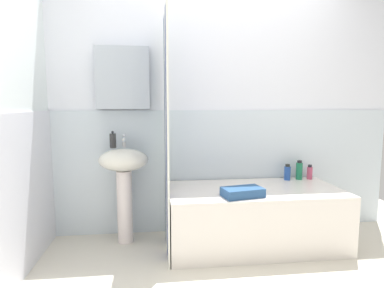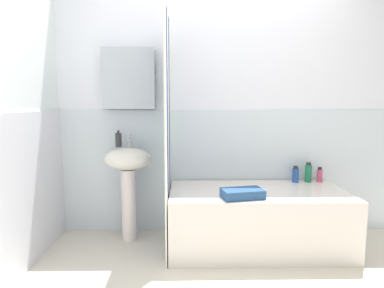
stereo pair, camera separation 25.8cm
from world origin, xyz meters
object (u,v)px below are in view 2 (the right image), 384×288
Objects in this scene: soap_dispenser at (118,140)px; towel_folded at (242,194)px; lotion_bottle at (320,175)px; conditioner_bottle at (308,173)px; sink at (128,173)px; bathtub at (257,219)px; body_wash_bottle at (295,175)px.

towel_folded is (1.08, -0.49, -0.38)m from soap_dispenser.
conditioner_bottle reaches higher than lotion_bottle.
lotion_bottle is at bearing 3.30° from sink.
conditioner_bottle is (1.70, 0.10, -0.03)m from sink.
towel_folded is at bearing -24.59° from soap_dispenser.
sink is at bearing 170.84° from bathtub.
sink reaches higher than body_wash_bottle.
sink is at bearing -176.70° from lotion_bottle.
lotion_bottle is 0.76× the size of conditioner_bottle.
sink is 1.70m from conditioner_bottle.
lotion_bottle reaches higher than bathtub.
towel_folded is (-0.84, -0.52, -0.03)m from lotion_bottle.
conditioner_bottle reaches higher than body_wash_bottle.
sink is at bearing -176.59° from body_wash_bottle.
body_wash_bottle is at bearing 33.43° from bathtub.
soap_dispenser reaches higher than bathtub.
conditioner_bottle is at bearing 4.26° from body_wash_bottle.
lotion_bottle is (1.81, 0.10, -0.05)m from sink.
conditioner_bottle reaches higher than towel_folded.
bathtub is at bearing -146.57° from body_wash_bottle.
soap_dispenser is at bearing -179.35° from body_wash_bottle.
soap_dispenser is 1.94m from lotion_bottle.
conditioner_bottle is 0.13m from body_wash_bottle.
lotion_bottle is 0.99m from towel_folded.
lotion_bottle is 0.24m from body_wash_bottle.
body_wash_bottle is at bearing 0.65° from soap_dispenser.
lotion_bottle reaches higher than towel_folded.
sink is 5.98× the size of lotion_bottle.
soap_dispenser reaches higher than lotion_bottle.
sink reaches higher than lotion_bottle.
sink is 2.68× the size of towel_folded.
conditioner_bottle is 0.59× the size of towel_folded.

